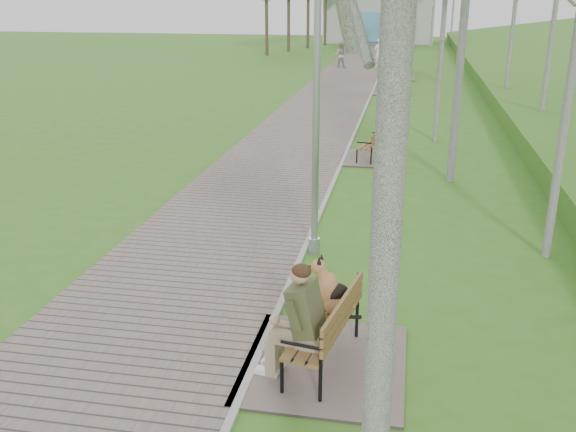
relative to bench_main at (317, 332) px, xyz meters
name	(u,v)px	position (x,y,z in m)	size (l,w,h in m)	color
ground	(316,223)	(-0.79, 5.32, -0.51)	(120.00, 120.00, 0.00)	#366C1C
walkway	(342,83)	(-2.54, 26.82, -0.49)	(3.50, 67.00, 0.04)	#6A5C55
kerb	(376,84)	(-0.79, 26.82, -0.48)	(0.10, 67.00, 0.05)	#999993
building_north	(379,20)	(-2.29, 56.30, 1.49)	(10.00, 5.20, 4.00)	#9E9E99
bench_main	(317,332)	(0.00, 0.00, 0.00)	(2.05, 2.28, 1.79)	#6A5C55
bench_second	(372,153)	(0.00, 10.94, -0.31)	(1.77, 1.96, 1.09)	#6A5C55
bench_third	(390,88)	(0.03, 23.96, -0.30)	(1.84, 2.04, 1.13)	#6A5C55
bench_far	(397,75)	(0.23, 29.35, -0.29)	(1.90, 2.11, 1.17)	#6A5C55
lamp_post_near	(316,121)	(-0.58, 3.71, 1.94)	(0.20, 0.20, 5.25)	#989AA0
lamp_post_second	(385,34)	(-0.41, 26.16, 2.06)	(0.21, 0.21, 5.50)	#989AA0
lamp_post_third	(390,24)	(-0.59, 36.56, 2.04)	(0.21, 0.21, 5.45)	#989AA0
lamp_post_far	(397,16)	(-0.63, 55.50, 1.88)	(0.20, 0.20, 5.11)	#989AA0
pedestrian_near	(379,53)	(-1.09, 34.73, 0.38)	(0.65, 0.43, 1.78)	white
pedestrian_far	(340,55)	(-3.44, 33.79, 0.29)	(0.78, 0.60, 1.60)	gray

